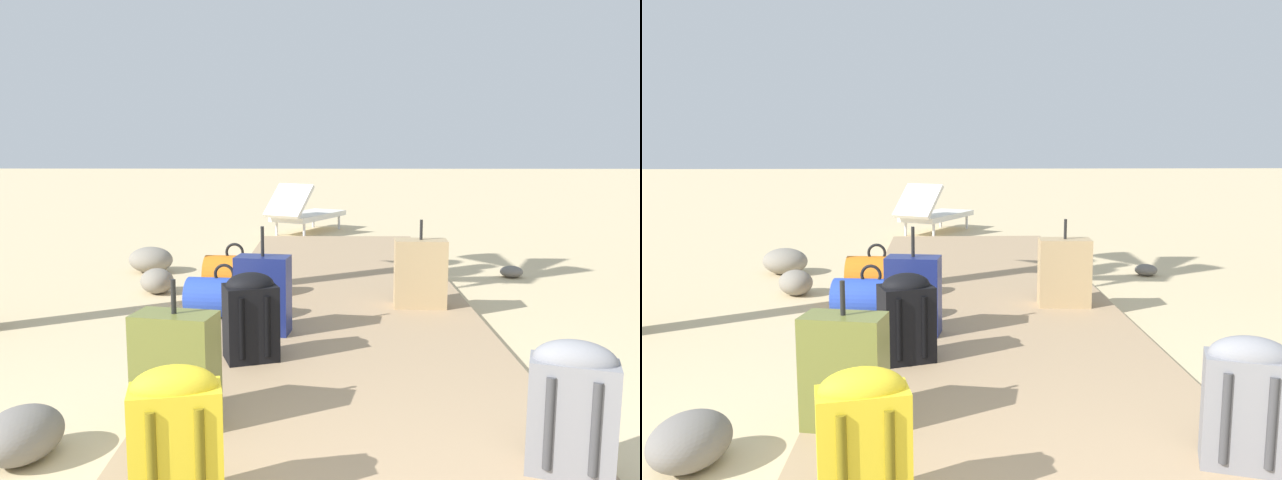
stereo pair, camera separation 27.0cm
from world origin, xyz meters
The scene contains 15 objects.
ground_plane centered at (0.00, 3.10, 0.00)m, with size 60.00×60.00×0.00m, color #D1BA8C.
boardwalk centered at (0.00, 3.88, 0.04)m, with size 2.08×7.75×0.08m, color tan.
suitcase_tan centered at (0.62, 3.77, 0.36)m, with size 0.43×0.25×0.71m.
backpack_grey centered at (0.85, 1.07, 0.37)m, with size 0.38×0.28×0.56m.
duffel_bag_orange centered at (-0.93, 4.16, 0.26)m, with size 0.53×0.37×0.46m.
duffel_bag_blue centered at (-0.91, 3.43, 0.23)m, with size 0.60×0.36×0.41m.
suitcase_navy centered at (-0.57, 3.01, 0.35)m, with size 0.40×0.26×0.75m.
backpack_black centered at (-0.59, 2.45, 0.37)m, with size 0.37×0.33×0.54m.
suitcase_olive centered at (-0.84, 1.52, 0.35)m, with size 0.41×0.28×0.70m.
backpack_yellow centered at (-0.67, 0.78, 0.37)m, with size 0.36×0.25×0.55m.
lounge_chair centered at (-0.49, 8.61, 0.33)m, with size 1.26×1.65×0.78m.
rock_right_far centered at (1.80, 5.32, 0.06)m, with size 0.24×0.23×0.12m, color slate.
rock_left_far centered at (-2.05, 5.53, 0.14)m, with size 0.42×0.50×0.28m, color gray.
rock_left_mid centered at (-1.72, 4.55, 0.12)m, with size 0.37×0.31×0.23m, color gray.
rock_left_near centered at (-1.48, 1.30, 0.12)m, with size 0.41×0.33×0.24m, color slate.
Camera 1 is at (-0.12, -1.42, 1.41)m, focal length 36.69 mm.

